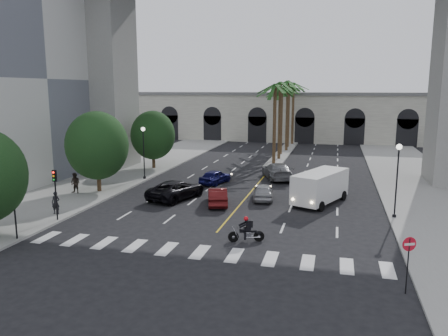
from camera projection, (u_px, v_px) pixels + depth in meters
ground at (208, 243)px, 26.06m from camera, size 140.00×140.00×0.00m
sidewalk_left at (108, 179)px, 44.02m from camera, size 8.00×100.00×0.15m
sidewalk_right at (429, 198)px, 36.65m from camera, size 8.00×100.00×0.15m
median at (283, 153)px, 62.25m from camera, size 2.00×24.00×0.20m
pier_building at (295, 116)px, 77.70m from camera, size 71.00×10.50×8.50m
palm_a at (275, 89)px, 51.11m from camera, size 3.20×3.20×10.30m
palm_b at (280, 86)px, 54.85m from camera, size 3.20×3.20×10.60m
palm_c at (282, 90)px, 58.81m from camera, size 3.20×3.20×10.10m
palm_d at (288, 85)px, 62.41m from camera, size 3.20×3.20×10.90m
palm_e at (289, 88)px, 66.36m from camera, size 3.20×3.20×10.40m
palm_f at (294, 86)px, 70.05m from camera, size 3.20×3.20×10.70m
street_tree_mid at (97, 146)px, 38.03m from camera, size 5.44×5.44×7.21m
street_tree_far at (153, 135)px, 49.51m from camera, size 5.04×5.04×6.68m
lamp_post_left_far at (144, 148)px, 43.53m from camera, size 0.40×0.40×5.35m
lamp_post_right at (397, 174)px, 30.31m from camera, size 0.40×0.40×5.35m
traffic_signal_near at (14, 201)px, 26.00m from camera, size 0.25×0.18×3.65m
traffic_signal_far at (55, 186)px, 29.81m from camera, size 0.25×0.18×3.65m
motorcycle_rider at (247, 230)px, 26.19m from camera, size 2.12×0.86×1.58m
car_a at (263, 191)px, 36.24m from camera, size 2.18×4.19×1.36m
car_b at (217, 196)px, 34.62m from camera, size 2.63×4.44×1.38m
car_c at (176, 190)px, 36.46m from camera, size 4.18×6.17×1.57m
car_d at (277, 171)px, 44.51m from camera, size 4.12×6.15×1.65m
car_e at (215, 177)px, 42.28m from camera, size 2.62×4.31×1.37m
cargo_van at (320, 186)px, 34.82m from camera, size 4.44×6.45×2.58m
pedestrian_a at (56, 203)px, 31.50m from camera, size 0.64×0.47×1.64m
pedestrian_b at (75, 183)px, 37.78m from camera, size 0.92×0.75×1.78m
do_not_enter_sign at (409, 253)px, 19.28m from camera, size 0.61×0.29×2.67m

